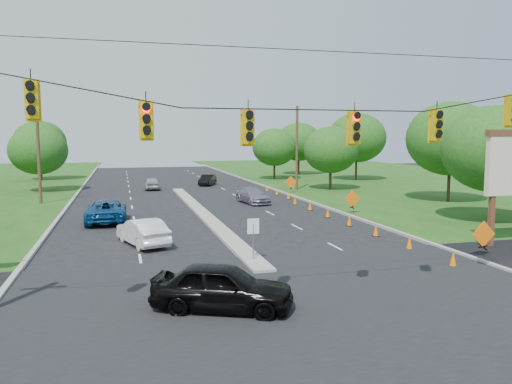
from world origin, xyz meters
name	(u,v)px	position (x,y,z in m)	size (l,w,h in m)	color
ground	(298,305)	(0.00, 0.00, 0.00)	(160.00, 160.00, 0.00)	black
cross_street	(298,305)	(0.00, 0.00, 0.00)	(160.00, 14.00, 0.02)	black
curb_left	(71,203)	(-10.10, 30.00, 0.00)	(0.25, 110.00, 0.16)	gray
curb_right	(291,196)	(10.10, 30.00, 0.00)	(0.25, 110.00, 0.16)	gray
median	(202,214)	(0.00, 21.00, 0.00)	(1.00, 34.00, 0.18)	gray
median_sign	(253,231)	(0.00, 6.00, 1.46)	(0.55, 0.06, 2.05)	gray
signal_span	(308,162)	(-0.05, -1.00, 4.97)	(25.60, 0.32, 9.00)	#422D1C
utility_pole_far_left	(38,151)	(-12.50, 30.00, 4.50)	(0.28, 0.28, 9.00)	#422D1C
utility_pole_far_right	(297,148)	(12.50, 35.00, 4.50)	(0.28, 0.28, 9.00)	#422D1C
cone_0	(453,259)	(8.42, 3.00, 0.35)	(0.32, 0.32, 0.70)	#FF6F00
cone_1	(409,243)	(8.42, 6.50, 0.35)	(0.32, 0.32, 0.70)	#FF6F00
cone_2	(376,230)	(8.42, 10.00, 0.35)	(0.32, 0.32, 0.70)	#FF6F00
cone_3	(349,221)	(8.42, 13.50, 0.35)	(0.32, 0.32, 0.70)	#FF6F00
cone_4	(328,213)	(8.42, 17.00, 0.35)	(0.32, 0.32, 0.70)	#FF6F00
cone_5	(310,206)	(8.42, 20.50, 0.35)	(0.32, 0.32, 0.70)	#FF6F00
cone_6	(295,201)	(8.42, 24.00, 0.35)	(0.32, 0.32, 0.70)	#FF6F00
cone_7	(288,196)	(9.02, 27.50, 0.35)	(0.32, 0.32, 0.70)	#FF6F00
cone_8	(277,192)	(9.02, 31.00, 0.35)	(0.32, 0.32, 0.70)	#FF6F00
cone_9	(267,188)	(9.02, 34.50, 0.35)	(0.32, 0.32, 0.70)	#FF6F00
work_sign_0	(484,235)	(10.80, 4.00, 1.09)	(1.27, 0.58, 1.37)	black
work_sign_1	(352,200)	(10.80, 18.00, 1.09)	(1.27, 0.58, 1.37)	black
work_sign_2	(291,183)	(10.80, 32.00, 1.09)	(1.27, 0.58, 1.37)	black
tree_5	(38,150)	(-14.00, 40.00, 4.34)	(5.88, 5.88, 6.86)	black
tree_6	(40,143)	(-16.00, 55.00, 4.96)	(6.72, 6.72, 7.84)	black
tree_7	(494,149)	(18.00, 12.00, 4.96)	(6.72, 6.72, 7.84)	black
tree_8	(451,139)	(22.00, 22.00, 5.58)	(7.56, 7.56, 8.82)	black
tree_9	(331,150)	(16.00, 34.00, 4.34)	(5.88, 5.88, 6.86)	black
tree_10	(357,138)	(24.00, 44.00, 5.58)	(7.56, 7.56, 8.82)	black
tree_11	(299,142)	(20.00, 55.00, 4.96)	(6.72, 6.72, 7.84)	black
tree_12	(274,147)	(14.00, 48.00, 4.34)	(5.88, 5.88, 6.86)	black
black_sedan	(223,287)	(-2.60, 0.14, 0.80)	(1.90, 4.71, 1.61)	black
white_sedan	(143,232)	(-4.74, 11.18, 0.72)	(1.52, 4.36, 1.44)	white
blue_pickup	(106,211)	(-6.81, 19.12, 0.78)	(2.58, 5.59, 1.55)	navy
silver_car_far	(253,196)	(5.20, 25.89, 0.66)	(1.86, 4.58, 1.33)	slate
silver_car_oncoming	(152,183)	(-2.59, 39.55, 0.68)	(1.61, 3.99, 1.36)	gray
dark_car_receding	(208,180)	(4.06, 42.64, 0.64)	(1.35, 3.88, 1.28)	black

